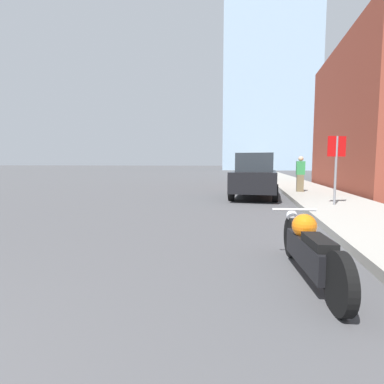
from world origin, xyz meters
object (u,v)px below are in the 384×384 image
object	(u,v)px
parked_car_red	(253,169)
parked_car_yellow	(252,166)
parked_car_green	(253,167)
parked_car_silver	(254,170)
motorcycle	(309,248)
stop_sign	(336,158)
pedestrian	(300,174)
parked_car_black	(255,176)

from	to	relation	value
parked_car_red	parked_car_yellow	xyz separation A→B (m)	(-0.02, 23.38, 0.12)
parked_car_red	parked_car_green	bearing A→B (deg)	94.78
parked_car_silver	parked_car_red	world-z (taller)	parked_car_silver
motorcycle	parked_car_red	xyz separation A→B (m)	(-0.24, 32.66, 0.41)
parked_car_silver	stop_sign	size ratio (longest dim) A/B	1.97
pedestrian	parked_car_red	bearing A→B (deg)	94.39
parked_car_green	stop_sign	size ratio (longest dim) A/B	2.22
parked_car_silver	parked_car_green	bearing A→B (deg)	91.01
stop_sign	pedestrian	size ratio (longest dim) A/B	1.31
parked_car_green	parked_car_yellow	bearing A→B (deg)	91.80
parked_car_black	parked_car_green	distance (m)	35.14
parked_car_black	parked_car_yellow	xyz separation A→B (m)	(0.23, 47.28, 0.02)
parked_car_black	parked_car_silver	xyz separation A→B (m)	(0.14, 11.96, -0.03)
parked_car_red	parked_car_green	distance (m)	11.24
parked_car_red	stop_sign	size ratio (longest dim) A/B	1.96
motorcycle	parked_car_silver	size ratio (longest dim) A/B	0.58
parked_car_green	parked_car_red	bearing A→B (deg)	-89.28
parked_car_green	stop_sign	xyz separation A→B (m)	(1.95, -38.05, 0.69)
parked_car_yellow	stop_sign	bearing A→B (deg)	-92.80
parked_car_yellow	parked_car_red	bearing A→B (deg)	-95.11
parked_car_green	parked_car_yellow	world-z (taller)	parked_car_yellow
parked_car_yellow	stop_sign	size ratio (longest dim) A/B	2.15
motorcycle	parked_car_yellow	distance (m)	56.04
motorcycle	pedestrian	bearing A→B (deg)	75.27
parked_car_silver	pedestrian	bearing A→B (deg)	-78.62
parked_car_silver	parked_car_red	xyz separation A→B (m)	(0.11, 11.94, -0.07)
motorcycle	parked_car_black	xyz separation A→B (m)	(-0.50, 8.76, 0.51)
pedestrian	motorcycle	bearing A→B (deg)	-98.38
parked_car_black	parked_car_silver	world-z (taller)	parked_car_black
parked_car_red	parked_car_green	xyz separation A→B (m)	(0.10, 11.24, 0.08)
motorcycle	parked_car_red	distance (m)	32.67
parked_car_red	pedestrian	distance (m)	22.62
motorcycle	parked_car_yellow	xyz separation A→B (m)	(-0.26, 56.04, 0.53)
parked_car_green	parked_car_yellow	distance (m)	12.14
parked_car_green	stop_sign	distance (m)	38.10
motorcycle	stop_sign	xyz separation A→B (m)	(1.81, 5.85, 1.18)
parked_car_green	motorcycle	bearing A→B (deg)	-88.60
motorcycle	pedestrian	size ratio (longest dim) A/B	1.49
parked_car_red	parked_car_silver	bearing A→B (deg)	-85.26
parked_car_yellow	parked_car_green	bearing A→B (deg)	-94.59
parked_car_yellow	pedestrian	size ratio (longest dim) A/B	2.83
stop_sign	parked_car_black	bearing A→B (deg)	128.39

